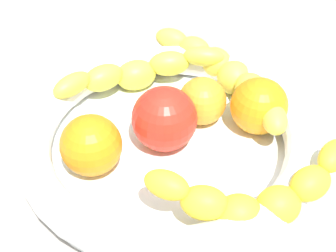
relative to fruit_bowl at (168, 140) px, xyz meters
The scene contains 9 objects.
kitchen_counter 4.14cm from the fruit_bowl, ahead, with size 120.00×120.00×3.00cm, color #A1998F.
fruit_bowl is the anchor object (origin of this frame).
banana_draped_left 12.46cm from the fruit_bowl, 10.40° to the left, with size 9.65×19.51×5.33cm.
banana_draped_right 11.69cm from the fruit_bowl, 112.89° to the left, with size 23.34×7.89×4.83cm.
banana_arching_top 10.57cm from the fruit_bowl, behind, with size 7.63×21.01×4.97cm.
orange_front 10.41cm from the fruit_bowl, 78.43° to the left, with size 6.18×6.18×6.18cm, color orange.
orange_mid_left 6.07cm from the fruit_bowl, 110.74° to the left, with size 5.32×5.32×5.32cm, color orange.
orange_mid_right 8.30cm from the fruit_bowl, 98.41° to the right, with size 6.15×6.15×6.15cm, color orange.
tomato_red 2.52cm from the fruit_bowl, 149.70° to the left, with size 6.82×6.82×6.82cm, color red.
Camera 1 is at (32.17, -18.10, 40.76)cm, focal length 52.08 mm.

